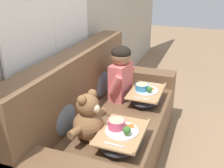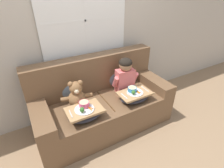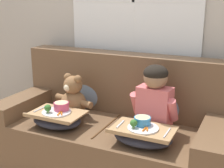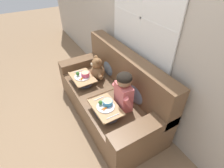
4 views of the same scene
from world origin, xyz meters
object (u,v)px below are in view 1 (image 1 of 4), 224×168
throw_pillow_behind_teddy (62,113)px  lap_tray_child (146,96)px  child_figure (121,70)px  lap_tray_teddy (122,137)px  teddy_bear (89,120)px  throw_pillow_behind_child (100,79)px  couch (103,125)px

throw_pillow_behind_teddy → lap_tray_child: bearing=-32.9°
child_figure → lap_tray_child: bearing=-90.4°
lap_tray_teddy → teddy_bear: bearing=90.4°
throw_pillow_behind_child → child_figure: size_ratio=0.72×
child_figure → lap_tray_teddy: child_figure is taller
throw_pillow_behind_child → teddy_bear: (-0.75, -0.23, -0.01)m
child_figure → teddy_bear: child_figure is taller
child_figure → teddy_bear: size_ratio=1.30×
couch → throw_pillow_behind_child: 0.50m
couch → child_figure: (0.37, -0.04, 0.40)m
lap_tray_child → child_figure: bearing=89.6°
couch → throw_pillow_behind_child: bearing=25.8°
throw_pillow_behind_child → throw_pillow_behind_teddy: (-0.75, 0.00, 0.00)m
lap_tray_child → teddy_bear: bearing=161.1°
couch → lap_tray_child: bearing=-39.0°
couch → throw_pillow_behind_child: (0.37, 0.18, 0.28)m
throw_pillow_behind_teddy → child_figure: 0.79m
child_figure → throw_pillow_behind_child: bearing=90.0°
throw_pillow_behind_teddy → child_figure: bearing=-16.6°
throw_pillow_behind_child → child_figure: (-0.00, -0.22, 0.12)m
lap_tray_child → lap_tray_teddy: size_ratio=1.04×
child_figure → lap_tray_teddy: size_ratio=1.23×
throw_pillow_behind_teddy → lap_tray_teddy: bearing=-89.9°
throw_pillow_behind_teddy → teddy_bear: (-0.00, -0.23, -0.01)m
couch → throw_pillow_behind_teddy: (-0.37, 0.18, 0.28)m
couch → lap_tray_teddy: size_ratio=4.44×
throw_pillow_behind_teddy → teddy_bear: bearing=-90.3°
couch → throw_pillow_behind_teddy: couch is taller
teddy_bear → couch: bearing=7.0°
teddy_bear → lap_tray_child: bearing=-18.9°
lap_tray_teddy → child_figure: bearing=19.1°
couch → teddy_bear: size_ratio=4.68×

